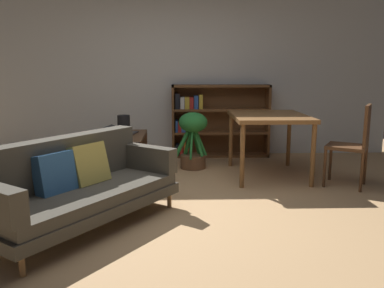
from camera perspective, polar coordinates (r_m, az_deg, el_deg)
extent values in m
plane|color=tan|center=(4.01, -2.34, -9.40)|extent=(8.16, 8.16, 0.00)
cube|color=silver|center=(6.47, -2.23, 10.46)|extent=(6.80, 0.10, 2.70)
cylinder|color=olive|center=(4.08, -3.23, -7.96)|extent=(0.04, 0.04, 0.15)
cylinder|color=olive|center=(3.04, -22.96, -15.63)|extent=(0.04, 0.04, 0.15)
cylinder|color=olive|center=(4.47, -9.73, -6.42)|extent=(0.04, 0.04, 0.15)
cube|color=#474238|center=(3.68, -15.07, -8.39)|extent=(1.66, 1.90, 0.10)
cube|color=#474238|center=(3.65, -15.15, -6.90)|extent=(1.59, 1.82, 0.10)
cube|color=#474238|center=(3.79, -18.18, -2.27)|extent=(1.15, 1.51, 0.43)
cube|color=#474238|center=(4.17, -6.66, -1.90)|extent=(0.67, 0.53, 0.25)
cube|color=#336093|center=(3.58, -18.88, -4.00)|extent=(0.35, 0.39, 0.36)
cube|color=tan|center=(3.80, -14.53, -2.80)|extent=(0.39, 0.43, 0.39)
cube|color=#56351E|center=(5.87, -8.45, -0.44)|extent=(0.43, 0.04, 0.51)
cube|color=#56351E|center=(4.92, -9.74, -2.65)|extent=(0.43, 0.04, 0.51)
cube|color=#56351E|center=(5.41, -9.02, -1.95)|extent=(0.43, 0.98, 0.04)
cube|color=#56351E|center=(5.35, -9.11, 1.01)|extent=(0.43, 1.02, 0.04)
cube|color=#56351E|center=(5.45, -8.97, -3.85)|extent=(0.43, 0.98, 0.04)
cube|color=#333338|center=(5.48, -9.11, 1.53)|extent=(0.26, 0.35, 0.02)
cube|color=black|center=(5.54, -10.99, 2.07)|extent=(0.24, 0.33, 0.09)
cylinder|color=black|center=(5.16, -9.64, 2.46)|extent=(0.16, 0.16, 0.29)
cylinder|color=slate|center=(5.15, -9.66, 3.10)|extent=(0.09, 0.09, 0.01)
cylinder|color=brown|center=(5.62, 0.15, -2.48)|extent=(0.35, 0.35, 0.19)
cylinder|color=#287A33|center=(5.55, 1.06, 0.61)|extent=(0.21, 0.07, 0.45)
cylinder|color=#287A33|center=(5.61, 0.59, 0.28)|extent=(0.13, 0.12, 0.37)
cylinder|color=#287A33|center=(5.61, -0.08, 0.31)|extent=(0.08, 0.13, 0.37)
cylinder|color=#287A33|center=(5.59, -0.41, 0.58)|extent=(0.16, 0.11, 0.43)
cylinder|color=#287A33|center=(5.51, -1.09, 0.71)|extent=(0.29, 0.15, 0.50)
cylinder|color=#287A33|center=(5.41, -0.04, 0.63)|extent=(0.07, 0.32, 0.50)
cylinder|color=#287A33|center=(5.51, 0.82, 0.51)|extent=(0.17, 0.16, 0.45)
ellipsoid|color=#287A33|center=(5.52, 0.16, 3.09)|extent=(0.40, 0.40, 0.28)
cylinder|color=brown|center=(5.71, 5.52, 0.54)|extent=(0.06, 0.06, 0.75)
cylinder|color=brown|center=(4.69, 7.15, -1.75)|extent=(0.06, 0.06, 0.75)
cylinder|color=brown|center=(5.87, 13.56, 0.57)|extent=(0.06, 0.06, 0.75)
cylinder|color=brown|center=(4.88, 16.79, -1.62)|extent=(0.06, 0.06, 0.75)
cube|color=brown|center=(5.21, 10.87, 3.86)|extent=(0.93, 1.15, 0.05)
cylinder|color=#56351E|center=(4.95, 18.30, -3.30)|extent=(0.04, 0.04, 0.45)
cylinder|color=#56351E|center=(5.30, 19.03, -2.46)|extent=(0.04, 0.04, 0.45)
cylinder|color=#56351E|center=(4.90, 22.92, -3.76)|extent=(0.04, 0.04, 0.45)
cylinder|color=#56351E|center=(5.25, 23.35, -2.88)|extent=(0.04, 0.04, 0.45)
cube|color=#56351E|center=(5.05, 21.08, -0.38)|extent=(0.58, 0.56, 0.04)
cube|color=#56351E|center=(4.98, 23.57, 2.36)|extent=(0.21, 0.32, 0.48)
cube|color=brown|center=(6.30, -2.69, 3.27)|extent=(0.04, 0.32, 1.13)
cube|color=brown|center=(6.45, 10.63, 3.27)|extent=(0.04, 0.32, 1.13)
cube|color=brown|center=(6.29, 4.11, 8.22)|extent=(1.52, 0.32, 0.04)
cube|color=brown|center=(6.43, 3.98, -1.53)|extent=(1.52, 0.32, 0.04)
cube|color=brown|center=(6.47, 3.92, 3.46)|extent=(1.48, 0.04, 1.13)
cube|color=brown|center=(6.36, 4.03, 1.69)|extent=(1.48, 0.31, 0.04)
cube|color=brown|center=(6.31, 4.07, 4.92)|extent=(1.48, 0.31, 0.04)
cube|color=black|center=(6.34, -2.07, -0.73)|extent=(0.06, 0.20, 0.17)
cube|color=red|center=(6.36, -1.50, -0.80)|extent=(0.05, 0.25, 0.15)
cube|color=orange|center=(6.34, -1.04, -0.58)|extent=(0.03, 0.21, 0.20)
cube|color=red|center=(6.34, -0.62, -0.73)|extent=(0.05, 0.20, 0.17)
cube|color=#2D5199|center=(6.29, -2.19, 2.58)|extent=(0.03, 0.25, 0.17)
cube|color=red|center=(6.29, -1.76, 2.47)|extent=(0.05, 0.23, 0.15)
cube|color=#2D5199|center=(6.28, -1.22, 2.85)|extent=(0.06, 0.22, 0.24)
cube|color=gold|center=(6.28, -0.58, 2.69)|extent=(0.06, 0.20, 0.20)
cube|color=black|center=(6.24, -2.06, 6.10)|extent=(0.07, 0.23, 0.23)
cube|color=silver|center=(6.24, -1.37, 5.86)|extent=(0.06, 0.22, 0.18)
cube|color=gold|center=(6.25, -0.71, 5.87)|extent=(0.07, 0.25, 0.18)
cube|color=red|center=(6.24, -0.09, 5.85)|extent=(0.06, 0.21, 0.17)
cube|color=#2D5199|center=(6.25, 0.57, 5.97)|extent=(0.06, 0.23, 0.20)
cube|color=gold|center=(6.25, 1.24, 6.04)|extent=(0.06, 0.20, 0.22)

